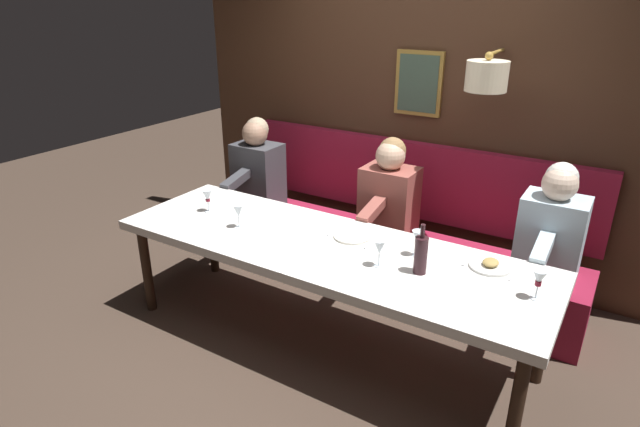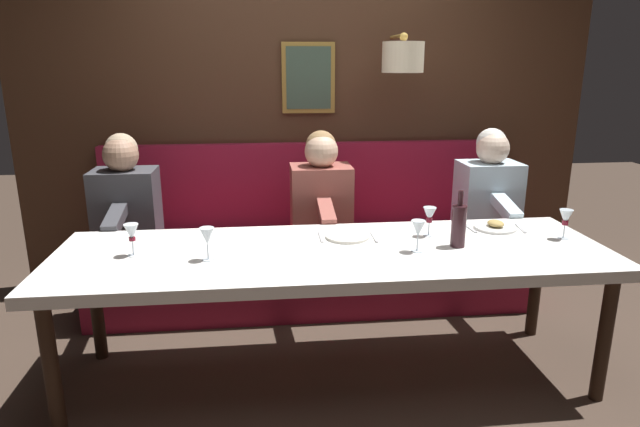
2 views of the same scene
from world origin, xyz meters
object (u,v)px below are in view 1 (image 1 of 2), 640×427
at_px(diner_nearest, 552,226).
at_px(wine_bottle, 421,254).
at_px(wine_glass_2, 380,248).
at_px(wine_glass_3, 207,197).
at_px(wine_glass_4, 418,238).
at_px(diner_middle, 257,166).
at_px(wine_glass_1, 238,212).
at_px(dining_table, 324,253).
at_px(diner_near, 389,193).
at_px(wine_glass_0, 539,279).

bearing_deg(diner_nearest, wine_bottle, 148.89).
distance_m(wine_glass_2, wine_glass_3, 1.43).
bearing_deg(wine_glass_4, diner_nearest, -41.92).
bearing_deg(wine_glass_2, diner_middle, 59.85).
distance_m(wine_glass_1, wine_glass_3, 0.39).
relative_size(dining_table, diner_nearest, 3.59).
xyz_separation_m(diner_middle, wine_glass_3, (-0.87, -0.23, 0.04)).
bearing_deg(dining_table, diner_near, -2.21).
relative_size(diner_near, wine_bottle, 2.64).
relative_size(diner_nearest, wine_glass_4, 4.82).
relative_size(wine_glass_1, wine_glass_4, 1.00).
bearing_deg(wine_glass_0, wine_glass_1, 93.70).
bearing_deg(dining_table, wine_glass_2, -100.42).
distance_m(diner_nearest, wine_glass_3, 2.36).
relative_size(wine_glass_4, wine_bottle, 0.55).
bearing_deg(diner_middle, diner_nearest, -90.00).
xyz_separation_m(wine_glass_0, wine_glass_3, (-0.02, 2.27, 0.00)).
height_order(dining_table, wine_glass_3, wine_glass_3).
distance_m(dining_table, wine_glass_2, 0.46).
relative_size(dining_table, wine_glass_2, 17.31).
bearing_deg(diner_near, diner_middle, 90.00).
xyz_separation_m(wine_glass_1, wine_glass_3, (0.10, 0.38, -0.00)).
bearing_deg(wine_bottle, dining_table, 87.94).
xyz_separation_m(wine_glass_2, wine_glass_4, (0.24, -0.13, -0.00)).
bearing_deg(diner_nearest, wine_glass_1, 117.94).
xyz_separation_m(wine_glass_1, wine_glass_4, (0.25, -1.18, -0.00)).
height_order(dining_table, wine_glass_1, wine_glass_1).
distance_m(diner_nearest, diner_near, 1.16).
bearing_deg(wine_glass_3, diner_near, -50.17).
xyz_separation_m(diner_near, wine_glass_3, (-0.87, 1.04, 0.04)).
relative_size(wine_glass_2, wine_bottle, 0.55).
relative_size(dining_table, wine_glass_3, 17.31).
height_order(wine_glass_0, wine_glass_1, same).
height_order(diner_nearest, wine_glass_4, diner_nearest).
xyz_separation_m(wine_glass_1, wine_bottle, (0.06, -1.28, -0.00)).
distance_m(diner_near, wine_glass_0, 1.50).
distance_m(wine_glass_1, wine_glass_4, 1.21).
distance_m(dining_table, wine_glass_1, 0.66).
bearing_deg(wine_glass_0, wine_bottle, 95.56).
xyz_separation_m(wine_glass_4, wine_bottle, (-0.19, -0.10, 0.00)).
xyz_separation_m(diner_nearest, wine_glass_4, (-0.72, 0.64, 0.04)).
distance_m(diner_near, wine_glass_3, 1.35).
relative_size(dining_table, diner_near, 3.59).
relative_size(diner_middle, wine_bottle, 2.64).
bearing_deg(wine_glass_0, diner_middle, 71.34).
xyz_separation_m(wine_glass_3, wine_bottle, (-0.04, -1.65, 0.00)).
xyz_separation_m(diner_middle, wine_glass_4, (-0.72, -1.79, 0.04)).
bearing_deg(diner_near, wine_glass_1, 145.62).
distance_m(wine_glass_0, wine_glass_3, 2.27).
bearing_deg(diner_near, wine_bottle, -145.76).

